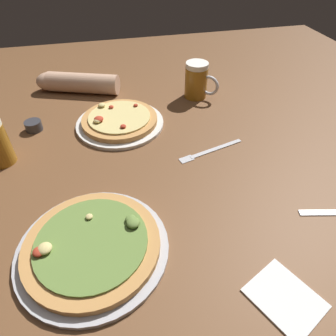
{
  "coord_description": "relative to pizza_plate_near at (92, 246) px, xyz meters",
  "views": [
    {
      "loc": [
        -0.15,
        -0.62,
        0.58
      ],
      "look_at": [
        0.0,
        0.0,
        0.02
      ],
      "focal_mm": 31.75,
      "sensor_mm": 36.0,
      "label": 1
    }
  ],
  "objects": [
    {
      "name": "ground_plane",
      "position": [
        0.22,
        0.21,
        -0.03
      ],
      "size": [
        2.4,
        2.4,
        0.03
      ],
      "primitive_type": "cube",
      "color": "brown"
    },
    {
      "name": "ramekin_sauce",
      "position": [
        -0.18,
        0.54,
        0.0
      ],
      "size": [
        0.06,
        0.06,
        0.03
      ],
      "primitive_type": "cylinder",
      "color": "#333338",
      "rests_on": "ground_plane"
    },
    {
      "name": "pizza_plate_far",
      "position": [
        0.11,
        0.5,
        -0.0
      ],
      "size": [
        0.31,
        0.31,
        0.05
      ],
      "color": "silver",
      "rests_on": "ground_plane"
    },
    {
      "name": "diner_arm",
      "position": [
        -0.03,
        0.79,
        0.02
      ],
      "size": [
        0.34,
        0.18,
        0.08
      ],
      "color": "tan",
      "rests_on": "ground_plane"
    },
    {
      "name": "fork_left",
      "position": [
        0.37,
        0.28,
        -0.01
      ],
      "size": [
        0.23,
        0.08,
        0.01
      ],
      "color": "silver",
      "rests_on": "ground_plane"
    },
    {
      "name": "napkin_folded",
      "position": [
        0.36,
        -0.2,
        -0.01
      ],
      "size": [
        0.16,
        0.17,
        0.01
      ],
      "primitive_type": "cube",
      "rotation": [
        0.0,
        0.0,
        0.44
      ],
      "color": "white",
      "rests_on": "ground_plane"
    },
    {
      "name": "beer_mug_dark",
      "position": [
        0.44,
        0.64,
        0.05
      ],
      "size": [
        0.12,
        0.11,
        0.14
      ],
      "color": "#9E6619",
      "rests_on": "ground_plane"
    },
    {
      "name": "pizza_plate_near",
      "position": [
        0.0,
        0.0,
        0.0
      ],
      "size": [
        0.34,
        0.34,
        0.05
      ],
      "color": "#B2B2B7",
      "rests_on": "ground_plane"
    }
  ]
}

